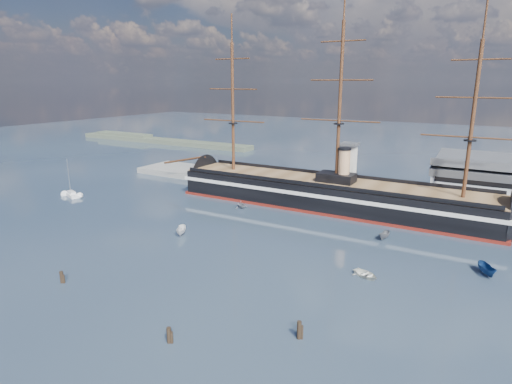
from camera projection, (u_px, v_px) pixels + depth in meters
The scene contains 14 objects.
ground at pixel (291, 226), 105.66m from camera, with size 600.00×600.00×0.00m, color #202E42.
quay at pixel (372, 199), 130.78m from camera, with size 180.00×18.00×2.00m, color slate.
quay_tower at pixel (348, 167), 129.26m from camera, with size 5.00×5.00×15.00m.
shoreline at pixel (149, 139), 252.89m from camera, with size 120.00×10.00×4.00m.
warship at pixel (323, 193), 121.18m from camera, with size 112.95×17.02×53.94m.
sailboat at pixel (72, 194), 132.98m from camera, with size 7.70×4.74×11.86m.
motorboat_a at pixel (182, 235), 99.88m from camera, with size 6.03×2.21×2.41m, color white.
motorboat_c at pixel (384, 239), 97.21m from camera, with size 5.13×1.88×2.05m, color slate.
motorboat_d at pixel (241, 208), 120.85m from camera, with size 6.50×2.82×2.38m, color slate.
motorboat_e at pixel (366, 277), 78.42m from camera, with size 3.17×1.27×1.48m, color silver.
motorboat_f at pixel (486, 275), 79.19m from camera, with size 6.28×2.30×2.51m, color navy.
piling_near_left at pixel (62, 283), 76.15m from camera, with size 0.64×0.64×2.89m, color black.
piling_near_mid at pixel (169, 343), 58.73m from camera, with size 0.64×0.64×3.01m, color black.
piling_near_right at pixel (299, 338), 59.66m from camera, with size 0.64×0.64×3.39m, color black.
Camera 1 is at (43.39, -50.64, 34.82)m, focal length 30.00 mm.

